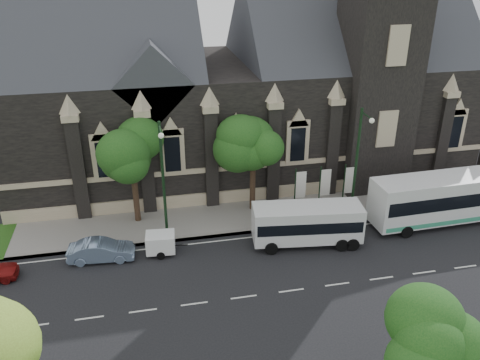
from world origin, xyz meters
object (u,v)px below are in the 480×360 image
object	(u,v)px
tree_walk_right	(255,141)
shuttle_bus	(307,222)
banner_flag_right	(347,183)
box_trailer	(161,243)
street_lamp_near	(358,161)
banner_flag_left	(299,188)
banner_flag_center	(323,185)
tree_park_east	(435,329)
street_lamp_mid	(163,178)
sedan	(101,250)
tree_walk_left	(134,151)
tour_coach	(455,197)

from	to	relation	value
tree_walk_right	shuttle_bus	bearing A→B (deg)	-67.06
banner_flag_right	box_trailer	bearing A→B (deg)	-167.82
street_lamp_near	banner_flag_left	size ratio (longest dim) A/B	2.25
street_lamp_near	banner_flag_center	bearing A→B (deg)	131.93
tree_park_east	street_lamp_mid	xyz separation A→B (m)	(-10.18, 16.42, 0.49)
street_lamp_near	street_lamp_mid	bearing A→B (deg)	180.00
tree_walk_right	sedan	world-z (taller)	tree_walk_right
tree_walk_right	banner_flag_right	size ratio (longest dim) A/B	1.95
box_trailer	sedan	distance (m)	3.95
banner_flag_left	sedan	size ratio (longest dim) A/B	0.92
tree_walk_right	street_lamp_near	world-z (taller)	street_lamp_near
banner_flag_left	banner_flag_center	bearing A→B (deg)	0.00
banner_flag_center	tree_walk_right	bearing A→B (deg)	161.36
tree_walk_left	shuttle_bus	xyz separation A→B (m)	(11.44, -5.73, -4.04)
banner_flag_center	box_trailer	bearing A→B (deg)	-165.99
tree_walk_left	banner_flag_right	distance (m)	16.52
street_lamp_mid	banner_flag_right	xyz separation A→B (m)	(14.29, 1.91, -2.73)
banner_flag_right	tour_coach	size ratio (longest dim) A/B	0.30
tree_walk_left	street_lamp_near	bearing A→B (deg)	-12.87
tree_walk_right	box_trailer	world-z (taller)	tree_walk_right
tree_park_east	shuttle_bus	world-z (taller)	tree_park_east
street_lamp_near	tour_coach	world-z (taller)	street_lamp_near
box_trailer	street_lamp_mid	bearing A→B (deg)	72.04
tree_walk_left	banner_flag_right	xyz separation A→B (m)	(16.08, -1.70, -3.35)
banner_flag_left	banner_flag_center	size ratio (longest dim) A/B	1.00
banner_flag_left	box_trailer	distance (m)	11.41
tree_walk_left	sedan	xyz separation A→B (m)	(-2.71, -4.86, -5.01)
tree_park_east	banner_flag_center	xyz separation A→B (m)	(2.11, 18.32, -2.24)
tree_park_east	box_trailer	distance (m)	18.92
banner_flag_center	sedan	distance (m)	17.16
tree_park_east	tree_walk_right	bearing A→B (deg)	98.42
shuttle_bus	banner_flag_right	bearing A→B (deg)	48.06
sedan	tree_walk_left	bearing A→B (deg)	-24.62
street_lamp_mid	shuttle_bus	bearing A→B (deg)	-12.43
street_lamp_near	banner_flag_right	world-z (taller)	street_lamp_near
tour_coach	banner_flag_left	bearing A→B (deg)	161.75
banner_flag_right	shuttle_bus	size ratio (longest dim) A/B	0.51
tree_walk_left	banner_flag_left	xyz separation A→B (m)	(12.08, -1.70, -3.35)
tree_walk_right	tour_coach	size ratio (longest dim) A/B	0.59
banner_flag_right	box_trailer	distance (m)	15.26
tree_walk_right	tour_coach	distance (m)	15.65
tree_walk_left	banner_flag_center	size ratio (longest dim) A/B	1.91
banner_flag_left	banner_flag_right	size ratio (longest dim) A/B	1.00
banner_flag_center	box_trailer	xyz separation A→B (m)	(-12.84, -3.20, -1.53)
tree_walk_left	street_lamp_near	xyz separation A→B (m)	(15.80, -3.61, -0.62)
tree_park_east	street_lamp_mid	bearing A→B (deg)	121.79
banner_flag_right	tour_coach	xyz separation A→B (m)	(7.27, -3.32, -0.31)
sedan	banner_flag_left	bearing A→B (deg)	-73.46
street_lamp_mid	street_lamp_near	bearing A→B (deg)	0.00
street_lamp_mid	box_trailer	size ratio (longest dim) A/B	3.13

